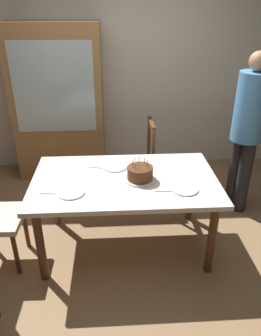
{
  "coord_description": "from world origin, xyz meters",
  "views": [
    {
      "loc": [
        -0.1,
        -2.45,
        2.09
      ],
      "look_at": [
        0.05,
        0.0,
        0.83
      ],
      "focal_mm": 34.6,
      "sensor_mm": 36.0,
      "label": 1
    }
  ],
  "objects_px": {
    "dining_table": "(125,187)",
    "plate_near_celebrant": "(71,193)",
    "plate_far_side": "(115,167)",
    "person_guest": "(248,126)",
    "chair_spindle_back": "(135,164)",
    "plate_near_guest": "(185,189)",
    "china_cabinet": "(59,104)",
    "birthday_cake": "(140,174)"
  },
  "relations": [
    {
      "from": "dining_table",
      "to": "plate_near_celebrant",
      "type": "xyz_separation_m",
      "value": [
        -0.44,
        -0.22,
        0.09
      ]
    },
    {
      "from": "plate_far_side",
      "to": "person_guest",
      "type": "xyz_separation_m",
      "value": [
        1.35,
        0.36,
        0.24
      ]
    },
    {
      "from": "plate_near_celebrant",
      "to": "person_guest",
      "type": "height_order",
      "value": "person_guest"
    },
    {
      "from": "chair_spindle_back",
      "to": "plate_near_guest",
      "type": "bearing_deg",
      "value": -72.3
    },
    {
      "from": "chair_spindle_back",
      "to": "person_guest",
      "type": "distance_m",
      "value": 1.25
    },
    {
      "from": "plate_near_celebrant",
      "to": "china_cabinet",
      "type": "xyz_separation_m",
      "value": [
        -0.32,
        1.77,
        0.22
      ]
    },
    {
      "from": "dining_table",
      "to": "china_cabinet",
      "type": "height_order",
      "value": "china_cabinet"
    },
    {
      "from": "person_guest",
      "to": "plate_near_celebrant",
      "type": "bearing_deg",
      "value": -155.12
    },
    {
      "from": "dining_table",
      "to": "plate_near_celebrant",
      "type": "bearing_deg",
      "value": -153.7
    },
    {
      "from": "dining_table",
      "to": "plate_near_guest",
      "type": "relative_size",
      "value": 7.27
    },
    {
      "from": "birthday_cake",
      "to": "plate_near_guest",
      "type": "distance_m",
      "value": 0.4
    },
    {
      "from": "birthday_cake",
      "to": "plate_far_side",
      "type": "relative_size",
      "value": 1.27
    },
    {
      "from": "plate_near_guest",
      "to": "person_guest",
      "type": "bearing_deg",
      "value": 45.01
    },
    {
      "from": "plate_far_side",
      "to": "plate_near_guest",
      "type": "bearing_deg",
      "value": -37.84
    },
    {
      "from": "birthday_cake",
      "to": "plate_near_celebrant",
      "type": "distance_m",
      "value": 0.6
    },
    {
      "from": "birthday_cake",
      "to": "china_cabinet",
      "type": "bearing_deg",
      "value": 119.27
    },
    {
      "from": "plate_far_side",
      "to": "person_guest",
      "type": "relative_size",
      "value": 0.13
    },
    {
      "from": "plate_far_side",
      "to": "china_cabinet",
      "type": "height_order",
      "value": "china_cabinet"
    },
    {
      "from": "birthday_cake",
      "to": "china_cabinet",
      "type": "relative_size",
      "value": 0.15
    },
    {
      "from": "person_guest",
      "to": "plate_near_guest",
      "type": "bearing_deg",
      "value": -134.99
    },
    {
      "from": "person_guest",
      "to": "china_cabinet",
      "type": "relative_size",
      "value": 0.89
    },
    {
      "from": "plate_near_celebrant",
      "to": "person_guest",
      "type": "relative_size",
      "value": 0.13
    },
    {
      "from": "birthday_cake",
      "to": "person_guest",
      "type": "height_order",
      "value": "person_guest"
    },
    {
      "from": "plate_near_guest",
      "to": "china_cabinet",
      "type": "xyz_separation_m",
      "value": [
        -1.24,
        1.77,
        0.22
      ]
    },
    {
      "from": "chair_spindle_back",
      "to": "person_guest",
      "type": "bearing_deg",
      "value": -11.42
    },
    {
      "from": "dining_table",
      "to": "plate_far_side",
      "type": "height_order",
      "value": "plate_far_side"
    },
    {
      "from": "person_guest",
      "to": "dining_table",
      "type": "bearing_deg",
      "value": -155.62
    },
    {
      "from": "birthday_cake",
      "to": "person_guest",
      "type": "bearing_deg",
      "value": 27.92
    },
    {
      "from": "china_cabinet",
      "to": "dining_table",
      "type": "bearing_deg",
      "value": -64.01
    },
    {
      "from": "birthday_cake",
      "to": "person_guest",
      "type": "xyz_separation_m",
      "value": [
        1.14,
        0.61,
        0.18
      ]
    },
    {
      "from": "plate_far_side",
      "to": "person_guest",
      "type": "height_order",
      "value": "person_guest"
    },
    {
      "from": "birthday_cake",
      "to": "dining_table",
      "type": "bearing_deg",
      "value": 167.45
    },
    {
      "from": "plate_near_guest",
      "to": "chair_spindle_back",
      "type": "bearing_deg",
      "value": 107.7
    },
    {
      "from": "person_guest",
      "to": "china_cabinet",
      "type": "height_order",
      "value": "china_cabinet"
    },
    {
      "from": "birthday_cake",
      "to": "plate_near_celebrant",
      "type": "bearing_deg",
      "value": -161.7
    },
    {
      "from": "plate_near_celebrant",
      "to": "china_cabinet",
      "type": "height_order",
      "value": "china_cabinet"
    },
    {
      "from": "person_guest",
      "to": "china_cabinet",
      "type": "bearing_deg",
      "value": 154.26
    },
    {
      "from": "birthday_cake",
      "to": "china_cabinet",
      "type": "distance_m",
      "value": 1.83
    },
    {
      "from": "dining_table",
      "to": "chair_spindle_back",
      "type": "xyz_separation_m",
      "value": [
        0.15,
        0.8,
        -0.18
      ]
    },
    {
      "from": "china_cabinet",
      "to": "birthday_cake",
      "type": "bearing_deg",
      "value": -60.73
    },
    {
      "from": "dining_table",
      "to": "birthday_cake",
      "type": "height_order",
      "value": "birthday_cake"
    },
    {
      "from": "dining_table",
      "to": "person_guest",
      "type": "height_order",
      "value": "person_guest"
    }
  ]
}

